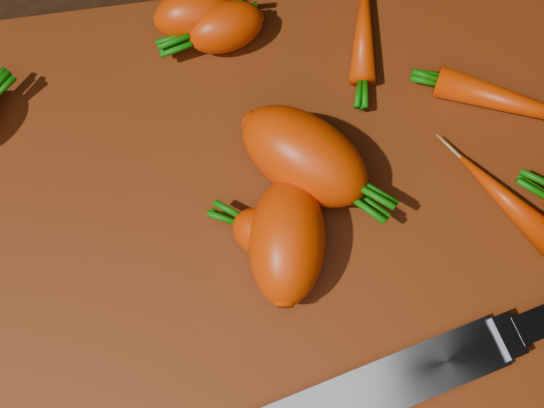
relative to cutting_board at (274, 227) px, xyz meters
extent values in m
cube|color=black|center=(0.00, 0.00, -0.01)|extent=(2.00, 2.00, 0.01)
cube|color=#4D1E0A|center=(0.00, 0.00, 0.00)|extent=(0.50, 0.40, 0.01)
ellipsoid|color=#DE3804|center=(-0.01, -0.01, 0.02)|extent=(0.06, 0.06, 0.04)
ellipsoid|color=#DE3804|center=(0.03, 0.04, 0.04)|extent=(0.11, 0.11, 0.06)
ellipsoid|color=#DE3804|center=(0.01, -0.02, 0.03)|extent=(0.07, 0.10, 0.05)
ellipsoid|color=#DE3804|center=(-0.01, 0.16, 0.03)|extent=(0.07, 0.05, 0.04)
ellipsoid|color=#DE3804|center=(-0.04, 0.17, 0.03)|extent=(0.07, 0.05, 0.04)
ellipsoid|color=#DE3804|center=(0.09, 0.15, 0.02)|extent=(0.04, 0.10, 0.02)
ellipsoid|color=#DE3804|center=(0.20, 0.06, 0.02)|extent=(0.14, 0.08, 0.02)
ellipsoid|color=#DE3804|center=(0.17, -0.01, 0.02)|extent=(0.07, 0.09, 0.02)
cube|color=gray|center=(0.05, -0.13, 0.01)|extent=(0.02, 0.03, 0.01)
cube|color=black|center=(0.11, -0.11, 0.01)|extent=(0.12, 0.05, 0.02)
cylinder|color=#B2B2B7|center=(0.09, -0.12, 0.02)|extent=(0.01, 0.01, 0.00)
camera|label=1|loc=(-0.02, -0.15, 0.54)|focal=50.00mm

